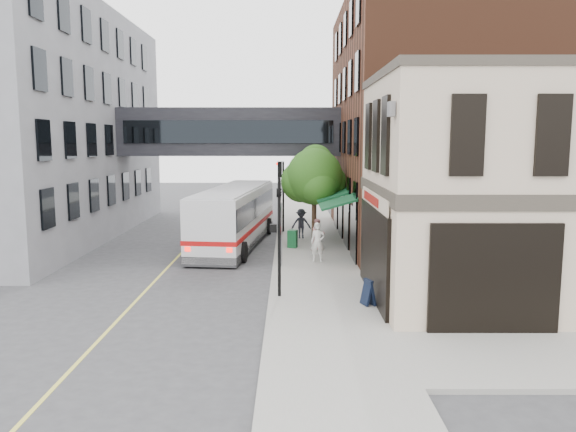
{
  "coord_description": "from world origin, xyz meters",
  "views": [
    {
      "loc": [
        0.76,
        -18.65,
        6.03
      ],
      "look_at": [
        0.72,
        3.22,
        3.04
      ],
      "focal_mm": 35.0,
      "sensor_mm": 36.0,
      "label": 1
    }
  ],
  "objects_px": {
    "newspaper_box": "(293,239)",
    "sandwich_board": "(368,292)",
    "bus": "(235,214)",
    "pedestrian_b": "(318,235)",
    "pedestrian_a": "(318,242)",
    "pedestrian_c": "(301,224)"
  },
  "relations": [
    {
      "from": "newspaper_box",
      "to": "sandwich_board",
      "type": "bearing_deg",
      "value": -59.92
    },
    {
      "from": "bus",
      "to": "pedestrian_c",
      "type": "distance_m",
      "value": 4.19
    },
    {
      "from": "pedestrian_a",
      "to": "newspaper_box",
      "type": "xyz_separation_m",
      "value": [
        -1.2,
        3.57,
        -0.47
      ]
    },
    {
      "from": "pedestrian_a",
      "to": "pedestrian_c",
      "type": "height_order",
      "value": "pedestrian_a"
    },
    {
      "from": "bus",
      "to": "pedestrian_a",
      "type": "bearing_deg",
      "value": -47.78
    },
    {
      "from": "newspaper_box",
      "to": "sandwich_board",
      "type": "relative_size",
      "value": 1.03
    },
    {
      "from": "pedestrian_c",
      "to": "sandwich_board",
      "type": "xyz_separation_m",
      "value": [
        2.1,
        -13.69,
        -0.42
      ]
    },
    {
      "from": "pedestrian_a",
      "to": "bus",
      "type": "bearing_deg",
      "value": 132.61
    },
    {
      "from": "bus",
      "to": "pedestrian_a",
      "type": "distance_m",
      "value": 6.71
    },
    {
      "from": "pedestrian_b",
      "to": "pedestrian_c",
      "type": "bearing_deg",
      "value": 71.29
    },
    {
      "from": "newspaper_box",
      "to": "pedestrian_c",
      "type": "bearing_deg",
      "value": 95.83
    },
    {
      "from": "bus",
      "to": "newspaper_box",
      "type": "height_order",
      "value": "bus"
    },
    {
      "from": "pedestrian_b",
      "to": "newspaper_box",
      "type": "height_order",
      "value": "pedestrian_b"
    },
    {
      "from": "pedestrian_b",
      "to": "pedestrian_c",
      "type": "relative_size",
      "value": 0.96
    },
    {
      "from": "pedestrian_a",
      "to": "pedestrian_c",
      "type": "xyz_separation_m",
      "value": [
        -0.66,
        6.47,
        -0.07
      ]
    },
    {
      "from": "bus",
      "to": "sandwich_board",
      "type": "distance_m",
      "value": 13.57
    },
    {
      "from": "sandwich_board",
      "to": "newspaper_box",
      "type": "bearing_deg",
      "value": 83.08
    },
    {
      "from": "pedestrian_a",
      "to": "pedestrian_c",
      "type": "distance_m",
      "value": 6.5
    },
    {
      "from": "pedestrian_a",
      "to": "sandwich_board",
      "type": "xyz_separation_m",
      "value": [
        1.44,
        -7.22,
        -0.48
      ]
    },
    {
      "from": "newspaper_box",
      "to": "bus",
      "type": "bearing_deg",
      "value": 173.67
    },
    {
      "from": "pedestrian_b",
      "to": "pedestrian_c",
      "type": "distance_m",
      "value": 3.8
    },
    {
      "from": "bus",
      "to": "pedestrian_a",
      "type": "xyz_separation_m",
      "value": [
        4.48,
        -4.94,
        -0.72
      ]
    }
  ]
}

